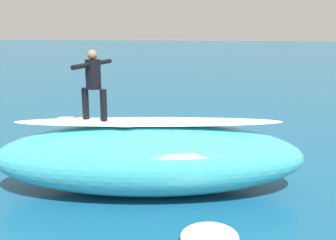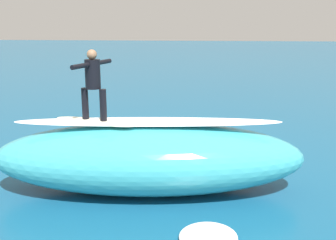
{
  "view_description": "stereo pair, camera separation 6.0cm",
  "coord_description": "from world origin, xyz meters",
  "px_view_note": "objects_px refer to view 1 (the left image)",
  "views": [
    {
      "loc": [
        -1.19,
        11.05,
        3.63
      ],
      "look_at": [
        -0.39,
        1.24,
        1.17
      ],
      "focal_mm": 43.35,
      "sensor_mm": 36.0,
      "label": 1
    },
    {
      "loc": [
        -1.25,
        11.04,
        3.63
      ],
      "look_at": [
        -0.39,
        1.24,
        1.17
      ],
      "focal_mm": 43.35,
      "sensor_mm": 36.0,
      "label": 2
    }
  ],
  "objects_px": {
    "surfer_riding": "(93,80)",
    "surfboard_paddling": "(219,144)",
    "surfer_paddling": "(217,140)",
    "surfboard_riding": "(95,122)"
  },
  "relations": [
    {
      "from": "surfer_riding",
      "to": "surfboard_paddling",
      "type": "relative_size",
      "value": 0.64
    },
    {
      "from": "surfer_riding",
      "to": "surfboard_paddling",
      "type": "height_order",
      "value": "surfer_riding"
    },
    {
      "from": "surfboard_paddling",
      "to": "surfer_paddling",
      "type": "relative_size",
      "value": 1.62
    },
    {
      "from": "surfer_riding",
      "to": "surfboard_paddling",
      "type": "bearing_deg",
      "value": -110.01
    },
    {
      "from": "surfboard_riding",
      "to": "surfboard_paddling",
      "type": "distance_m",
      "value": 4.75
    },
    {
      "from": "surfer_riding",
      "to": "surfer_paddling",
      "type": "distance_m",
      "value": 4.93
    },
    {
      "from": "surfer_riding",
      "to": "surfer_paddling",
      "type": "bearing_deg",
      "value": -110.12
    },
    {
      "from": "surfer_riding",
      "to": "surfboard_paddling",
      "type": "distance_m",
      "value": 5.1
    },
    {
      "from": "surfer_paddling",
      "to": "surfboard_paddling",
      "type": "bearing_deg",
      "value": 0.0
    },
    {
      "from": "surfboard_riding",
      "to": "surfer_riding",
      "type": "height_order",
      "value": "surfer_riding"
    }
  ]
}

